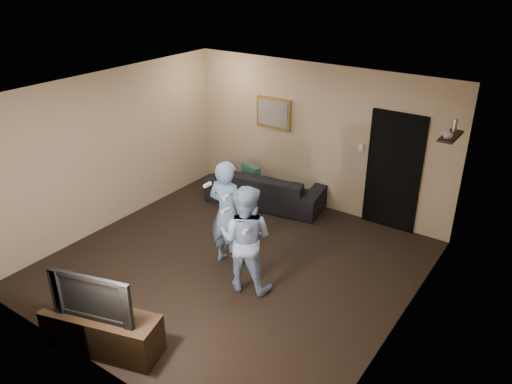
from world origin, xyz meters
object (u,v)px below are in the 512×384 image
Objects in this scene: wii_player_left at (227,214)px; sofa at (266,188)px; television at (96,293)px; tv_console at (103,331)px; wii_player_right at (246,239)px.

sofa is at bearing 108.01° from wii_player_left.
television reaches higher than sofa.
tv_console is 1.36× the size of television.
sofa is 1.32× the size of wii_player_left.
television is (0.00, 0.00, 0.54)m from tv_console.
television is at bearing 88.29° from sofa.
sofa is at bearing 81.35° from tv_console.
sofa is 2.12× the size of television.
wii_player_right is at bearing -30.62° from wii_player_left.
wii_player_right is at bearing 108.53° from sofa.
wii_player_left reaches higher than tv_console.
wii_player_left reaches higher than television.
tv_console is (0.56, -4.27, -0.07)m from sofa.
wii_player_right is (0.58, -0.34, -0.05)m from wii_player_left.
tv_console is at bearing 88.29° from sofa.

